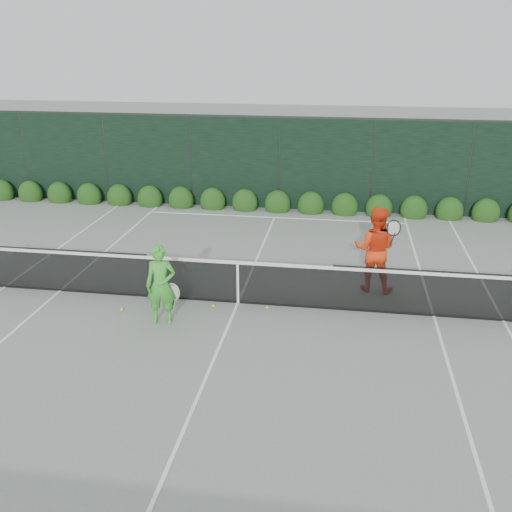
# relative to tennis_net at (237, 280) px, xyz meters

# --- Properties ---
(ground) EXTENTS (80.00, 80.00, 0.00)m
(ground) POSITION_rel_tennis_net_xyz_m (0.02, 0.00, -0.53)
(ground) COLOR gray
(ground) RESTS_ON ground
(tennis_net) EXTENTS (12.90, 0.10, 1.07)m
(tennis_net) POSITION_rel_tennis_net_xyz_m (0.00, 0.00, 0.00)
(tennis_net) COLOR black
(tennis_net) RESTS_ON ground
(player_woman) EXTENTS (0.67, 0.47, 1.64)m
(player_woman) POSITION_rel_tennis_net_xyz_m (-1.31, -1.10, 0.28)
(player_woman) COLOR green
(player_woman) RESTS_ON ground
(player_man) EXTENTS (1.06, 0.89, 1.95)m
(player_man) POSITION_rel_tennis_net_xyz_m (2.92, 1.18, 0.45)
(player_man) COLOR #F23D14
(player_man) RESTS_ON ground
(court_lines) EXTENTS (11.03, 23.83, 0.01)m
(court_lines) POSITION_rel_tennis_net_xyz_m (0.02, 0.00, -0.53)
(court_lines) COLOR white
(court_lines) RESTS_ON ground
(windscreen_fence) EXTENTS (32.00, 21.07, 3.06)m
(windscreen_fence) POSITION_rel_tennis_net_xyz_m (0.02, -2.71, 0.98)
(windscreen_fence) COLOR black
(windscreen_fence) RESTS_ON ground
(hedge_row) EXTENTS (31.66, 0.65, 0.94)m
(hedge_row) POSITION_rel_tennis_net_xyz_m (0.02, 7.15, -0.30)
(hedge_row) COLOR #0F360E
(hedge_row) RESTS_ON ground
(tennis_balls) EXTENTS (3.08, 0.65, 0.07)m
(tennis_balls) POSITION_rel_tennis_net_xyz_m (-0.70, -0.41, -0.50)
(tennis_balls) COLOR #CBE232
(tennis_balls) RESTS_ON ground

